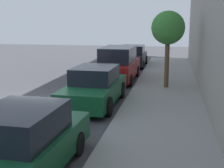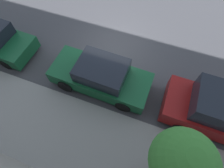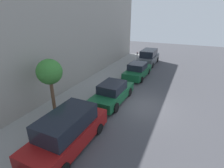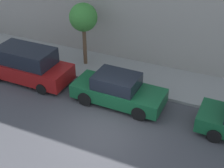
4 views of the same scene
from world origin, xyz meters
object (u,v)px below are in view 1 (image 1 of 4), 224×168
at_px(parked_minivan_fourth, 118,64).
at_px(parked_sedan_fifth, 133,56).
at_px(parked_sedan_second, 19,147).
at_px(street_tree, 168,29).
at_px(parked_sedan_third, 95,87).

xyz_separation_m(parked_minivan_fourth, parked_sedan_fifth, (0.08, 5.82, -0.20)).
height_order(parked_sedan_second, parked_sedan_fifth, same).
bearing_deg(street_tree, parked_sedan_second, -106.79).
bearing_deg(parked_sedan_second, parked_minivan_fourth, 89.50).
bearing_deg(street_tree, parked_sedan_fifth, 108.67).
relative_size(parked_sedan_second, parked_sedan_third, 1.00).
bearing_deg(parked_sedan_fifth, parked_sedan_third, -90.44).
relative_size(parked_minivan_fourth, street_tree, 1.35).
bearing_deg(parked_sedan_fifth, street_tree, -71.33).
height_order(parked_sedan_fifth, street_tree, street_tree).
bearing_deg(parked_sedan_fifth, parked_sedan_second, -90.60).
distance_m(parked_sedan_second, street_tree, 10.10).
relative_size(parked_sedan_second, parked_sedan_fifth, 1.00).
bearing_deg(parked_sedan_second, street_tree, 73.21).
height_order(parked_sedan_third, street_tree, street_tree).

